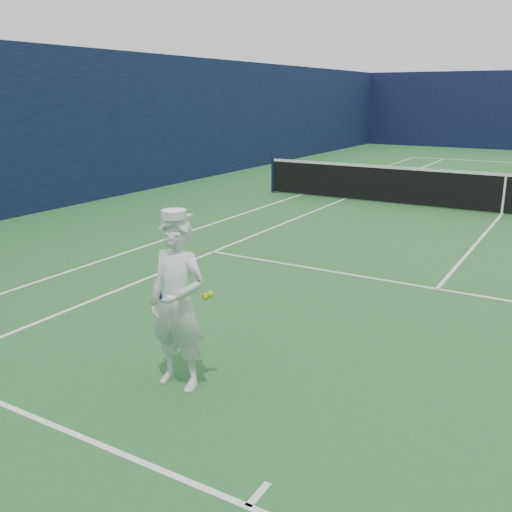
# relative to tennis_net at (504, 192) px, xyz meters

# --- Properties ---
(ground) EXTENTS (80.00, 80.00, 0.00)m
(ground) POSITION_rel_tennis_net_xyz_m (0.00, 0.00, -0.55)
(ground) COLOR #25632A
(ground) RESTS_ON ground
(court_markings) EXTENTS (11.03, 23.83, 0.01)m
(court_markings) POSITION_rel_tennis_net_xyz_m (0.00, 0.00, -0.55)
(court_markings) COLOR white
(court_markings) RESTS_ON ground
(windscreen_fence) EXTENTS (20.12, 36.12, 4.00)m
(windscreen_fence) POSITION_rel_tennis_net_xyz_m (0.00, 0.00, 1.45)
(windscreen_fence) COLOR black
(windscreen_fence) RESTS_ON ground
(tennis_net) EXTENTS (12.88, 0.09, 1.07)m
(tennis_net) POSITION_rel_tennis_net_xyz_m (0.00, 0.00, 0.00)
(tennis_net) COLOR #141E4C
(tennis_net) RESTS_ON ground
(tennis_player) EXTENTS (0.77, 0.46, 1.80)m
(tennis_player) POSITION_rel_tennis_net_xyz_m (-1.52, -10.70, 0.32)
(tennis_player) COLOR white
(tennis_player) RESTS_ON ground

